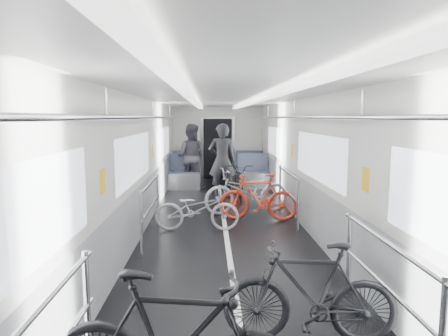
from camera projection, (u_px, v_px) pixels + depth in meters
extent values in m
cube|color=black|center=(227.00, 242.00, 6.59)|extent=(3.00, 14.00, 0.01)
cube|color=white|center=(227.00, 95.00, 6.29)|extent=(3.00, 14.00, 0.02)
cube|color=silver|center=(134.00, 171.00, 6.39)|extent=(0.02, 14.00, 2.40)
cube|color=silver|center=(319.00, 170.00, 6.50)|extent=(0.02, 14.00, 2.40)
cube|color=silver|center=(218.00, 143.00, 13.38)|extent=(3.00, 0.02, 2.40)
cube|color=white|center=(227.00, 242.00, 6.59)|extent=(0.08, 13.80, 0.01)
cube|color=gray|center=(137.00, 216.00, 6.48)|extent=(0.01, 13.90, 0.90)
cube|color=gray|center=(316.00, 215.00, 6.59)|extent=(0.01, 13.90, 0.90)
cube|color=white|center=(135.00, 158.00, 6.36)|extent=(0.01, 10.80, 0.75)
cube|color=white|center=(318.00, 158.00, 6.47)|extent=(0.01, 10.80, 0.75)
cube|color=white|center=(193.00, 99.00, 6.28)|extent=(0.14, 13.40, 0.05)
cube|color=white|center=(262.00, 99.00, 6.32)|extent=(0.14, 13.40, 0.05)
cube|color=black|center=(218.00, 149.00, 13.35)|extent=(0.95, 0.10, 2.00)
imported|color=#A9A8AD|center=(197.00, 209.00, 7.23)|extent=(1.54, 0.58, 0.80)
imported|color=black|center=(310.00, 293.00, 3.60)|extent=(1.61, 0.59, 0.95)
imported|color=#A7A7AC|center=(247.00, 191.00, 8.51)|extent=(1.96, 1.05, 0.98)
imported|color=red|center=(258.00, 197.00, 7.92)|extent=(1.62, 0.68, 0.95)
imported|color=black|center=(239.00, 181.00, 10.09)|extent=(0.62, 1.74, 0.91)
imported|color=black|center=(222.00, 161.00, 10.11)|extent=(0.72, 0.50, 1.90)
imported|color=#2E2B33|center=(191.00, 156.00, 11.53)|extent=(1.05, 0.91, 1.86)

